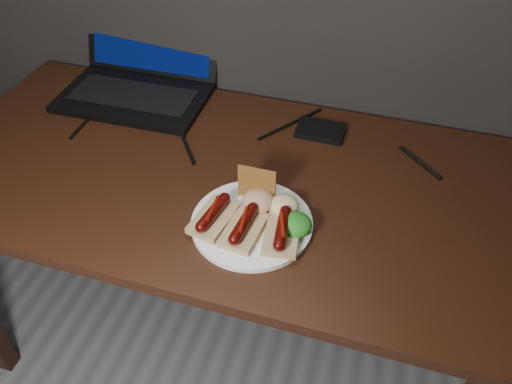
% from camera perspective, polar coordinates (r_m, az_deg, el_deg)
% --- Properties ---
extents(desk, '(1.40, 0.70, 0.75)m').
position_cam_1_polar(desk, '(1.26, -4.66, -0.69)').
color(desk, black).
rests_on(desk, ground).
extents(laptop, '(0.42, 0.34, 0.25)m').
position_cam_1_polar(laptop, '(1.51, -13.07, 13.10)').
color(laptop, black).
rests_on(laptop, desk).
extents(hard_drive, '(0.12, 0.08, 0.02)m').
position_cam_1_polar(hard_drive, '(1.33, 7.38, 7.00)').
color(hard_drive, black).
rests_on(hard_drive, desk).
extents(desk_cables, '(0.93, 0.33, 0.01)m').
position_cam_1_polar(desk_cables, '(1.31, -2.78, 6.74)').
color(desk_cables, black).
rests_on(desk_cables, desk).
extents(plate, '(0.28, 0.28, 0.01)m').
position_cam_1_polar(plate, '(1.07, -0.47, -3.56)').
color(plate, white).
rests_on(plate, desk).
extents(bread_sausage_left, '(0.09, 0.13, 0.04)m').
position_cam_1_polar(bread_sausage_left, '(1.05, -4.88, -2.75)').
color(bread_sausage_left, tan).
rests_on(bread_sausage_left, plate).
extents(bread_sausage_center, '(0.08, 0.12, 0.04)m').
position_cam_1_polar(bread_sausage_center, '(1.03, -1.40, -4.04)').
color(bread_sausage_center, tan).
rests_on(bread_sausage_center, plate).
extents(bread_sausage_right, '(0.08, 0.12, 0.04)m').
position_cam_1_polar(bread_sausage_right, '(1.02, 3.00, -4.54)').
color(bread_sausage_right, tan).
rests_on(bread_sausage_right, plate).
extents(crispbread, '(0.09, 0.01, 0.08)m').
position_cam_1_polar(crispbread, '(1.08, 0.10, 0.95)').
color(crispbread, '#AA6C2E').
rests_on(crispbread, plate).
extents(salad_greens, '(0.07, 0.07, 0.04)m').
position_cam_1_polar(salad_greens, '(1.03, 4.50, -3.72)').
color(salad_greens, '#205E12').
rests_on(salad_greens, plate).
extents(salsa_mound, '(0.07, 0.07, 0.04)m').
position_cam_1_polar(salsa_mound, '(1.08, 0.29, -0.98)').
color(salsa_mound, maroon).
rests_on(salsa_mound, plate).
extents(coleslaw_mound, '(0.06, 0.06, 0.04)m').
position_cam_1_polar(coleslaw_mound, '(1.07, 3.22, -1.53)').
color(coleslaw_mound, beige).
rests_on(coleslaw_mound, plate).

